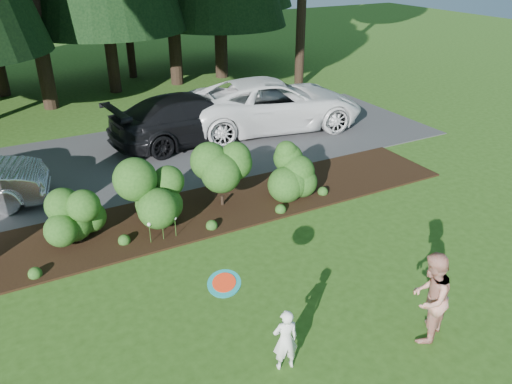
{
  "coord_description": "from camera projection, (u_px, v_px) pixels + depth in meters",
  "views": [
    {
      "loc": [
        -3.05,
        -7.17,
        6.09
      ],
      "look_at": [
        1.52,
        1.31,
        1.3
      ],
      "focal_mm": 35.0,
      "sensor_mm": 36.0,
      "label": 1
    }
  ],
  "objects": [
    {
      "name": "lily_cluster",
      "position": [
        162.0,
        222.0,
        11.2
      ],
      "size": [
        0.69,
        0.09,
        0.57
      ],
      "color": "#1F4816",
      "rests_on": "ground"
    },
    {
      "name": "shrub_row",
      "position": [
        193.0,
        187.0,
        12.1
      ],
      "size": [
        6.53,
        1.6,
        1.61
      ],
      "color": "#1F4816",
      "rests_on": "ground"
    },
    {
      "name": "mulch_bed",
      "position": [
        164.0,
        221.0,
        12.21
      ],
      "size": [
        16.0,
        2.5,
        0.05
      ],
      "primitive_type": "cube",
      "color": "black",
      "rests_on": "ground"
    },
    {
      "name": "frisbee",
      "position": [
        224.0,
        283.0,
        7.21
      ],
      "size": [
        0.51,
        0.48,
        0.23
      ],
      "color": "teal",
      "rests_on": "ground"
    },
    {
      "name": "adult",
      "position": [
        430.0,
        298.0,
        8.27
      ],
      "size": [
        1.01,
        0.93,
        1.67
      ],
      "primitive_type": "imported",
      "rotation": [
        0.0,
        0.0,
        3.6
      ],
      "color": "#BC3519",
      "rests_on": "ground"
    },
    {
      "name": "driveway",
      "position": [
        120.0,
        161.0,
        15.57
      ],
      "size": [
        22.0,
        6.0,
        0.03
      ],
      "primitive_type": "cube",
      "color": "#38383A",
      "rests_on": "ground"
    },
    {
      "name": "car_white_suv",
      "position": [
        273.0,
        104.0,
        17.99
      ],
      "size": [
        6.9,
        4.07,
        1.8
      ],
      "primitive_type": "imported",
      "rotation": [
        0.0,
        0.0,
        1.4
      ],
      "color": "white",
      "rests_on": "driveway"
    },
    {
      "name": "car_dark_suv",
      "position": [
        192.0,
        118.0,
        16.84
      ],
      "size": [
        5.8,
        2.85,
        1.62
      ],
      "primitive_type": "imported",
      "rotation": [
        0.0,
        0.0,
        1.68
      ],
      "color": "black",
      "rests_on": "driveway"
    },
    {
      "name": "ground",
      "position": [
        219.0,
        295.0,
        9.66
      ],
      "size": [
        80.0,
        80.0,
        0.0
      ],
      "primitive_type": "plane",
      "color": "#2C4F16",
      "rests_on": "ground"
    },
    {
      "name": "child",
      "position": [
        285.0,
        340.0,
        7.78
      ],
      "size": [
        0.46,
        0.35,
        1.13
      ],
      "primitive_type": "imported",
      "rotation": [
        0.0,
        0.0,
        2.93
      ],
      "color": "white",
      "rests_on": "ground"
    }
  ]
}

